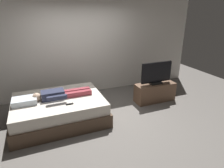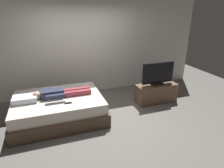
{
  "view_description": "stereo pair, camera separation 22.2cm",
  "coord_description": "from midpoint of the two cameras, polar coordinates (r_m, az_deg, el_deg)",
  "views": [
    {
      "loc": [
        -1.21,
        -3.61,
        2.36
      ],
      "look_at": [
        0.4,
        0.37,
        0.69
      ],
      "focal_mm": 30.87,
      "sensor_mm": 36.0,
      "label": 1
    },
    {
      "loc": [
        -1.0,
        -3.69,
        2.36
      ],
      "look_at": [
        0.4,
        0.37,
        0.69
      ],
      "focal_mm": 30.87,
      "sensor_mm": 36.0,
      "label": 2
    }
  ],
  "objects": [
    {
      "name": "tv_stand",
      "position": [
        5.36,
        14.1,
        -2.64
      ],
      "size": [
        1.1,
        0.4,
        0.5
      ],
      "primitive_type": "cube",
      "color": "brown",
      "rests_on": "ground"
    },
    {
      "name": "remote",
      "position": [
        4.08,
        -11.32,
        -5.55
      ],
      "size": [
        0.15,
        0.04,
        0.02
      ],
      "primitive_type": "cube",
      "color": "black",
      "rests_on": "bed"
    },
    {
      "name": "person",
      "position": [
        4.41,
        -14.11,
        -2.69
      ],
      "size": [
        1.26,
        0.46,
        0.18
      ],
      "color": "#2D334C",
      "rests_on": "bed"
    },
    {
      "name": "bed",
      "position": [
        4.54,
        -14.05,
        -6.96
      ],
      "size": [
        1.98,
        1.52,
        0.54
      ],
      "color": "brown",
      "rests_on": "ground"
    },
    {
      "name": "back_wall",
      "position": [
        5.68,
        -3.53,
        11.49
      ],
      "size": [
        6.4,
        0.1,
        2.8
      ],
      "primitive_type": "cube",
      "color": "silver",
      "rests_on": "ground"
    },
    {
      "name": "pillow",
      "position": [
        4.41,
        -23.13,
        -4.11
      ],
      "size": [
        0.48,
        0.34,
        0.12
      ],
      "primitive_type": "cube",
      "color": "white",
      "rests_on": "bed"
    },
    {
      "name": "tv",
      "position": [
        5.17,
        14.63,
        2.79
      ],
      "size": [
        0.88,
        0.2,
        0.59
      ],
      "color": "black",
      "rests_on": "tv_stand"
    },
    {
      "name": "ground_plane",
      "position": [
        4.49,
        -1.93,
        -10.52
      ],
      "size": [
        10.0,
        10.0,
        0.0
      ],
      "primitive_type": "plane",
      "color": "slate"
    }
  ]
}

